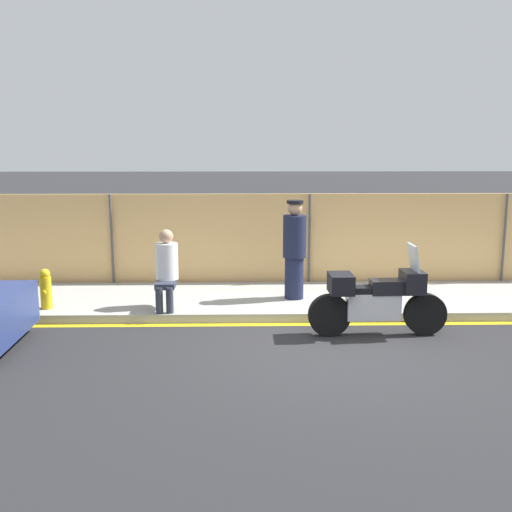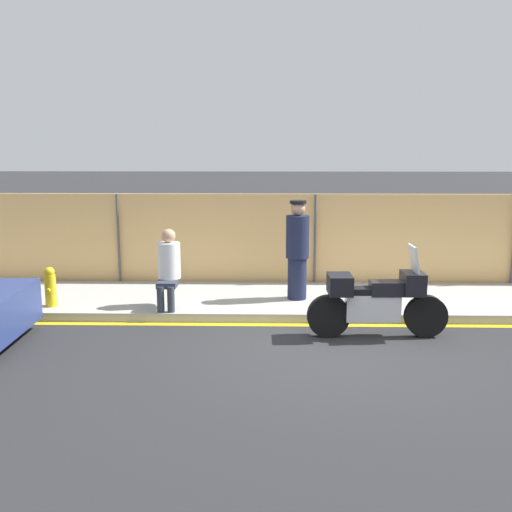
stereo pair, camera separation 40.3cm
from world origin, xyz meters
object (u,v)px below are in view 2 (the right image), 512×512
motorcycle (376,300)px  fire_hydrant (50,287)px  officer_standing (297,249)px  person_seated_on_curb (169,264)px

motorcycle → fire_hydrant: bearing=167.3°
officer_standing → fire_hydrant: size_ratio=2.59×
person_seated_on_curb → fire_hydrant: bearing=-179.0°
officer_standing → person_seated_on_curb: 2.35m
officer_standing → fire_hydrant: officer_standing is taller
fire_hydrant → motorcycle: bearing=-11.6°
fire_hydrant → officer_standing: bearing=8.1°
motorcycle → fire_hydrant: motorcycle is taller
motorcycle → officer_standing: bearing=122.1°
officer_standing → person_seated_on_curb: (-2.27, -0.58, -0.17)m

